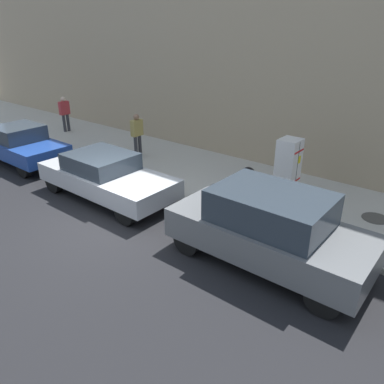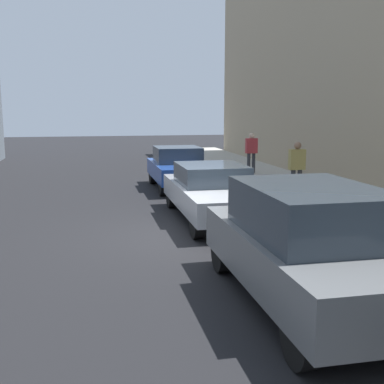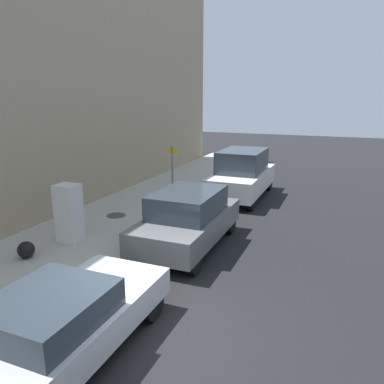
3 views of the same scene
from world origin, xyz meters
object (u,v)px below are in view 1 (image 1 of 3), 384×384
(pedestrian_walking_far, at_px, (137,132))
(parked_sedan_silver, at_px, (106,176))
(discarded_refrigerator, at_px, (288,168))
(parked_suv_gray, at_px, (269,228))
(parked_hatchback_blue, at_px, (22,145))
(fire_hydrant, at_px, (136,165))
(trash_bag, at_px, (248,174))
(pedestrian_standing_near, at_px, (65,112))

(pedestrian_walking_far, xyz_separation_m, parked_sedan_silver, (3.13, 1.91, -0.38))
(discarded_refrigerator, bearing_deg, parked_suv_gray, 19.84)
(parked_hatchback_blue, relative_size, parked_suv_gray, 0.87)
(parked_sedan_silver, bearing_deg, fire_hydrant, -167.67)
(discarded_refrigerator, height_order, trash_bag, discarded_refrigerator)
(parked_sedan_silver, bearing_deg, parked_hatchback_blue, -90.00)
(pedestrian_walking_far, bearing_deg, discarded_refrigerator, -37.24)
(pedestrian_walking_far, height_order, pedestrian_standing_near, pedestrian_walking_far)
(pedestrian_walking_far, relative_size, pedestrian_standing_near, 1.00)
(pedestrian_standing_near, xyz_separation_m, parked_suv_gray, (3.55, 12.95, -0.21))
(pedestrian_standing_near, bearing_deg, pedestrian_walking_far, 3.62)
(parked_hatchback_blue, distance_m, parked_suv_gray, 10.51)
(discarded_refrigerator, height_order, fire_hydrant, discarded_refrigerator)
(trash_bag, xyz_separation_m, pedestrian_walking_far, (0.53, -4.75, 0.73))
(fire_hydrant, bearing_deg, discarded_refrigerator, 111.27)
(discarded_refrigerator, xyz_separation_m, pedestrian_standing_near, (-0.16, -11.73, 0.08))
(fire_hydrant, bearing_deg, parked_hatchback_blue, -71.21)
(pedestrian_walking_far, distance_m, parked_hatchback_blue, 4.38)
(trash_bag, xyz_separation_m, parked_suv_gray, (3.66, 2.72, 0.52))
(discarded_refrigerator, xyz_separation_m, parked_hatchback_blue, (3.39, -9.29, -0.27))
(discarded_refrigerator, relative_size, pedestrian_standing_near, 1.06)
(pedestrian_standing_near, height_order, parked_suv_gray, pedestrian_standing_near)
(pedestrian_standing_near, xyz_separation_m, parked_hatchback_blue, (3.55, 2.44, -0.35))
(parked_hatchback_blue, height_order, parked_sedan_silver, parked_hatchback_blue)
(pedestrian_walking_far, height_order, parked_suv_gray, pedestrian_walking_far)
(parked_hatchback_blue, bearing_deg, trash_bag, 115.17)
(fire_hydrant, distance_m, trash_bag, 3.81)
(trash_bag, bearing_deg, pedestrian_standing_near, -89.35)
(pedestrian_standing_near, height_order, parked_hatchback_blue, pedestrian_standing_near)
(parked_hatchback_blue, bearing_deg, pedestrian_standing_near, -145.44)
(pedestrian_standing_near, relative_size, parked_suv_gray, 0.38)
(fire_hydrant, bearing_deg, pedestrian_standing_near, -105.65)
(pedestrian_walking_far, relative_size, parked_suv_gray, 0.38)
(parked_hatchback_blue, distance_m, parked_sedan_silver, 4.96)
(trash_bag, distance_m, parked_sedan_silver, 4.65)
(parked_hatchback_blue, height_order, parked_suv_gray, parked_suv_gray)
(parked_hatchback_blue, xyz_separation_m, parked_sedan_silver, (0.00, 4.96, -0.03))
(fire_hydrant, relative_size, parked_sedan_silver, 0.18)
(fire_hydrant, xyz_separation_m, parked_suv_gray, (1.57, 5.90, 0.34))
(trash_bag, relative_size, parked_hatchback_blue, 0.12)
(trash_bag, relative_size, parked_suv_gray, 0.11)
(discarded_refrigerator, bearing_deg, parked_hatchback_blue, -69.95)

